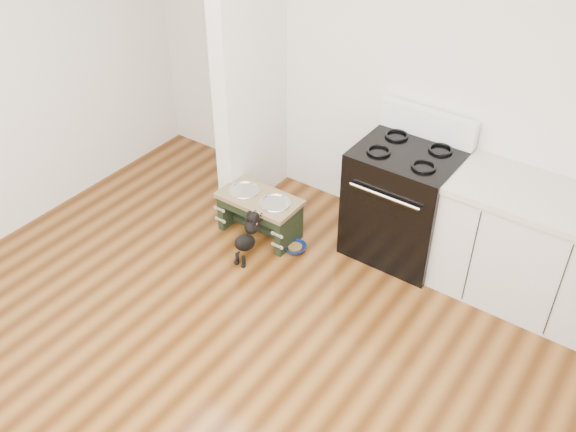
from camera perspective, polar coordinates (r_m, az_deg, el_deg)
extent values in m
plane|color=#41220B|center=(4.18, -8.07, -17.10)|extent=(5.00, 5.00, 0.00)
plane|color=silver|center=(4.98, 10.53, 12.45)|extent=(5.00, 0.00, 5.00)
cube|color=silver|center=(5.23, -3.41, 14.22)|extent=(0.15, 0.80, 2.70)
cube|color=black|center=(5.05, 10.17, 1.19)|extent=(0.76, 0.65, 0.92)
cube|color=black|center=(4.86, 8.43, -1.12)|extent=(0.58, 0.02, 0.50)
cylinder|color=silver|center=(4.64, 8.54, 1.76)|extent=(0.56, 0.02, 0.02)
cube|color=white|center=(4.97, 12.33, 8.04)|extent=(0.76, 0.08, 0.22)
torus|color=black|center=(4.75, 8.08, 5.76)|extent=(0.18, 0.18, 0.02)
torus|color=black|center=(4.63, 11.98, 4.36)|extent=(0.18, 0.18, 0.02)
torus|color=black|center=(4.97, 9.64, 7.09)|extent=(0.18, 0.18, 0.02)
torus|color=black|center=(4.85, 13.41, 5.78)|extent=(0.18, 0.18, 0.02)
cube|color=silver|center=(4.86, 20.54, -2.91)|extent=(1.20, 0.60, 0.86)
cube|color=beige|center=(4.61, 21.74, 1.46)|extent=(1.24, 0.64, 0.05)
cube|color=black|center=(4.91, 18.64, -7.94)|extent=(1.20, 0.06, 0.10)
cube|color=black|center=(5.47, -4.96, 0.98)|extent=(0.06, 0.32, 0.33)
cube|color=black|center=(5.17, 0.10, -1.24)|extent=(0.06, 0.32, 0.33)
cube|color=black|center=(5.15, -3.54, 0.20)|extent=(0.54, 0.03, 0.08)
cube|color=black|center=(5.38, -2.47, -1.05)|extent=(0.54, 0.06, 0.06)
cube|color=brown|center=(5.20, -2.55, 1.53)|extent=(0.67, 0.36, 0.04)
cylinder|color=silver|center=(5.28, -3.91, 2.11)|extent=(0.23, 0.23, 0.04)
cylinder|color=silver|center=(5.12, -1.16, 0.96)|extent=(0.23, 0.23, 0.04)
torus|color=silver|center=(5.27, -3.92, 2.31)|extent=(0.26, 0.26, 0.02)
torus|color=silver|center=(5.11, -1.16, 1.16)|extent=(0.26, 0.26, 0.02)
cylinder|color=black|center=(5.09, -4.53, -3.78)|extent=(0.03, 0.03, 0.10)
cylinder|color=black|center=(5.06, -3.96, -4.06)|extent=(0.03, 0.03, 0.10)
sphere|color=black|center=(5.11, -4.57, -4.17)|extent=(0.04, 0.04, 0.04)
sphere|color=black|center=(5.08, -4.01, -4.45)|extent=(0.04, 0.04, 0.04)
ellipsoid|color=black|center=(5.03, -3.85, -2.37)|extent=(0.12, 0.27, 0.24)
sphere|color=black|center=(5.02, -3.27, -1.00)|extent=(0.11, 0.11, 0.11)
sphere|color=black|center=(4.99, -3.07, -0.14)|extent=(0.10, 0.10, 0.10)
sphere|color=black|center=(5.05, -2.90, 0.34)|extent=(0.03, 0.03, 0.03)
sphere|color=black|center=(5.02, -2.34, 0.10)|extent=(0.03, 0.03, 0.03)
cylinder|color=black|center=(5.01, -4.57, -3.69)|extent=(0.02, 0.08, 0.09)
torus|color=#D13D52|center=(5.01, -3.16, -0.56)|extent=(0.09, 0.06, 0.08)
imported|color=navy|center=(5.21, 0.63, -2.84)|extent=(0.19, 0.19, 0.06)
cylinder|color=#553B18|center=(5.21, 0.63, -2.81)|extent=(0.12, 0.12, 0.02)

